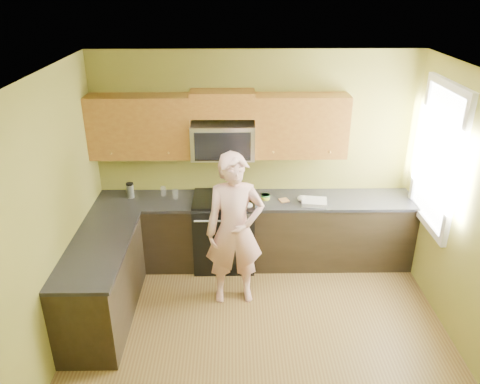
{
  "coord_description": "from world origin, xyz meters",
  "views": [
    {
      "loc": [
        -0.27,
        -3.6,
        3.46
      ],
      "look_at": [
        -0.2,
        1.3,
        1.2
      ],
      "focal_mm": 35.1,
      "sensor_mm": 36.0,
      "label": 1
    }
  ],
  "objects_px": {
    "stove": "(224,231)",
    "woman": "(235,231)",
    "butter_tub": "(265,199)",
    "frying_pan": "(228,201)",
    "microwave": "(223,157)",
    "travel_mug": "(131,197)"
  },
  "relations": [
    {
      "from": "microwave",
      "to": "stove",
      "type": "bearing_deg",
      "value": -90.0
    },
    {
      "from": "woman",
      "to": "travel_mug",
      "type": "bearing_deg",
      "value": 142.62
    },
    {
      "from": "butter_tub",
      "to": "frying_pan",
      "type": "bearing_deg",
      "value": -167.15
    },
    {
      "from": "woman",
      "to": "butter_tub",
      "type": "height_order",
      "value": "woman"
    },
    {
      "from": "microwave",
      "to": "woman",
      "type": "bearing_deg",
      "value": -81.1
    },
    {
      "from": "frying_pan",
      "to": "woman",
      "type": "bearing_deg",
      "value": -88.21
    },
    {
      "from": "microwave",
      "to": "travel_mug",
      "type": "bearing_deg",
      "value": -178.33
    },
    {
      "from": "microwave",
      "to": "woman",
      "type": "relative_size",
      "value": 0.42
    },
    {
      "from": "stove",
      "to": "butter_tub",
      "type": "bearing_deg",
      "value": 1.55
    },
    {
      "from": "stove",
      "to": "microwave",
      "type": "height_order",
      "value": "microwave"
    },
    {
      "from": "travel_mug",
      "to": "frying_pan",
      "type": "bearing_deg",
      "value": -8.56
    },
    {
      "from": "frying_pan",
      "to": "travel_mug",
      "type": "bearing_deg",
      "value": 165.94
    },
    {
      "from": "microwave",
      "to": "woman",
      "type": "distance_m",
      "value": 1.04
    },
    {
      "from": "frying_pan",
      "to": "travel_mug",
      "type": "height_order",
      "value": "travel_mug"
    },
    {
      "from": "frying_pan",
      "to": "butter_tub",
      "type": "height_order",
      "value": "frying_pan"
    },
    {
      "from": "microwave",
      "to": "woman",
      "type": "height_order",
      "value": "woman"
    },
    {
      "from": "frying_pan",
      "to": "travel_mug",
      "type": "distance_m",
      "value": 1.24
    },
    {
      "from": "frying_pan",
      "to": "butter_tub",
      "type": "bearing_deg",
      "value": 7.36
    },
    {
      "from": "stove",
      "to": "travel_mug",
      "type": "height_order",
      "value": "travel_mug"
    },
    {
      "from": "frying_pan",
      "to": "butter_tub",
      "type": "relative_size",
      "value": 3.84
    },
    {
      "from": "frying_pan",
      "to": "travel_mug",
      "type": "relative_size",
      "value": 2.14
    },
    {
      "from": "stove",
      "to": "woman",
      "type": "height_order",
      "value": "woman"
    }
  ]
}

